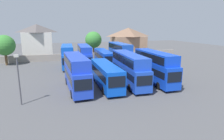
{
  "coord_description": "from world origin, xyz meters",
  "views": [
    {
      "loc": [
        -9.22,
        -27.15,
        8.95
      ],
      "look_at": [
        0.0,
        3.0,
        1.8
      ],
      "focal_mm": 30.46,
      "sensor_mm": 36.0,
      "label": 1
    }
  ],
  "objects_px": {
    "bus_6": "(84,55)",
    "tree_behind_wall": "(93,40)",
    "house_terrace_centre": "(128,41)",
    "bus_7": "(104,57)",
    "bus_1": "(76,71)",
    "house_terrace_left": "(38,41)",
    "bus_3": "(129,67)",
    "bus_2": "(106,74)",
    "bus_5": "(67,55)",
    "lamp_post_lot_edge": "(19,77)",
    "bus_8": "(120,52)",
    "tree_left_of_lot": "(5,45)",
    "bus_4": "(155,65)"
  },
  "relations": [
    {
      "from": "bus_1",
      "to": "tree_behind_wall",
      "type": "bearing_deg",
      "value": 161.79
    },
    {
      "from": "bus_8",
      "to": "lamp_post_lot_edge",
      "type": "bearing_deg",
      "value": -44.14
    },
    {
      "from": "bus_2",
      "to": "bus_7",
      "type": "xyz_separation_m",
      "value": [
        3.87,
        16.17,
        0.02
      ]
    },
    {
      "from": "bus_1",
      "to": "bus_3",
      "type": "xyz_separation_m",
      "value": [
        8.41,
        0.6,
        -0.07
      ]
    },
    {
      "from": "bus_6",
      "to": "lamp_post_lot_edge",
      "type": "xyz_separation_m",
      "value": [
        -10.73,
        -20.37,
        0.68
      ]
    },
    {
      "from": "bus_1",
      "to": "tree_left_of_lot",
      "type": "distance_m",
      "value": 27.18
    },
    {
      "from": "bus_3",
      "to": "house_terrace_centre",
      "type": "xyz_separation_m",
      "value": [
        12.81,
        32.55,
        1.73
      ]
    },
    {
      "from": "bus_7",
      "to": "tree_behind_wall",
      "type": "bearing_deg",
      "value": -178.24
    },
    {
      "from": "bus_3",
      "to": "tree_left_of_lot",
      "type": "bearing_deg",
      "value": -132.4
    },
    {
      "from": "bus_2",
      "to": "lamp_post_lot_edge",
      "type": "relative_size",
      "value": 1.92
    },
    {
      "from": "tree_behind_wall",
      "to": "lamp_post_lot_edge",
      "type": "distance_m",
      "value": 35.99
    },
    {
      "from": "house_terrace_left",
      "to": "bus_4",
      "type": "bearing_deg",
      "value": -58.68
    },
    {
      "from": "bus_8",
      "to": "tree_left_of_lot",
      "type": "height_order",
      "value": "tree_left_of_lot"
    },
    {
      "from": "bus_5",
      "to": "bus_2",
      "type": "bearing_deg",
      "value": 19.11
    },
    {
      "from": "bus_3",
      "to": "lamp_post_lot_edge",
      "type": "distance_m",
      "value": 15.97
    },
    {
      "from": "bus_3",
      "to": "bus_2",
      "type": "bearing_deg",
      "value": -81.86
    },
    {
      "from": "bus_8",
      "to": "tree_behind_wall",
      "type": "distance_m",
      "value": 13.0
    },
    {
      "from": "bus_3",
      "to": "bus_8",
      "type": "bearing_deg",
      "value": 168.7
    },
    {
      "from": "bus_6",
      "to": "bus_1",
      "type": "bearing_deg",
      "value": -9.41
    },
    {
      "from": "house_terrace_centre",
      "to": "tree_left_of_lot",
      "type": "distance_m",
      "value": 36.52
    },
    {
      "from": "bus_8",
      "to": "bus_4",
      "type": "bearing_deg",
      "value": 0.0
    },
    {
      "from": "house_terrace_centre",
      "to": "lamp_post_lot_edge",
      "type": "height_order",
      "value": "house_terrace_centre"
    },
    {
      "from": "bus_5",
      "to": "bus_6",
      "type": "relative_size",
      "value": 0.96
    },
    {
      "from": "bus_7",
      "to": "bus_8",
      "type": "relative_size",
      "value": 1.06
    },
    {
      "from": "house_terrace_centre",
      "to": "tree_behind_wall",
      "type": "distance_m",
      "value": 13.56
    },
    {
      "from": "bus_2",
      "to": "bus_5",
      "type": "relative_size",
      "value": 1.09
    },
    {
      "from": "bus_4",
      "to": "tree_behind_wall",
      "type": "distance_m",
      "value": 29.13
    },
    {
      "from": "house_terrace_left",
      "to": "house_terrace_centre",
      "type": "height_order",
      "value": "house_terrace_left"
    },
    {
      "from": "bus_2",
      "to": "house_terrace_centre",
      "type": "distance_m",
      "value": 37.02
    },
    {
      "from": "bus_3",
      "to": "bus_6",
      "type": "xyz_separation_m",
      "value": [
        -4.63,
        16.02,
        -0.0
      ]
    },
    {
      "from": "lamp_post_lot_edge",
      "to": "bus_8",
      "type": "bearing_deg",
      "value": 46.35
    },
    {
      "from": "bus_7",
      "to": "house_terrace_centre",
      "type": "xyz_separation_m",
      "value": [
        12.91,
        16.74,
        2.47
      ]
    },
    {
      "from": "bus_3",
      "to": "bus_4",
      "type": "distance_m",
      "value": 4.27
    },
    {
      "from": "bus_5",
      "to": "tree_left_of_lot",
      "type": "relative_size",
      "value": 1.47
    },
    {
      "from": "bus_2",
      "to": "bus_8",
      "type": "relative_size",
      "value": 1.01
    },
    {
      "from": "bus_6",
      "to": "tree_behind_wall",
      "type": "xyz_separation_m",
      "value": [
        4.63,
        12.13,
        2.51
      ]
    },
    {
      "from": "bus_5",
      "to": "bus_7",
      "type": "bearing_deg",
      "value": 93.0
    },
    {
      "from": "bus_2",
      "to": "bus_8",
      "type": "height_order",
      "value": "bus_8"
    },
    {
      "from": "bus_7",
      "to": "house_terrace_centre",
      "type": "distance_m",
      "value": 21.28
    },
    {
      "from": "bus_5",
      "to": "lamp_post_lot_edge",
      "type": "bearing_deg",
      "value": -15.17
    },
    {
      "from": "house_terrace_centre",
      "to": "bus_7",
      "type": "bearing_deg",
      "value": -127.64
    },
    {
      "from": "house_terrace_centre",
      "to": "lamp_post_lot_edge",
      "type": "xyz_separation_m",
      "value": [
        -28.16,
        -36.89,
        -1.06
      ]
    },
    {
      "from": "bus_8",
      "to": "tree_behind_wall",
      "type": "xyz_separation_m",
      "value": [
        -4.09,
        12.11,
        2.36
      ]
    },
    {
      "from": "bus_2",
      "to": "bus_4",
      "type": "xyz_separation_m",
      "value": [
        8.2,
        -0.21,
        0.87
      ]
    },
    {
      "from": "bus_1",
      "to": "house_terrace_left",
      "type": "distance_m",
      "value": 33.6
    },
    {
      "from": "tree_left_of_lot",
      "to": "bus_1",
      "type": "bearing_deg",
      "value": -59.07
    },
    {
      "from": "bus_1",
      "to": "house_terrace_centre",
      "type": "xyz_separation_m",
      "value": [
        21.22,
        33.15,
        1.67
      ]
    },
    {
      "from": "house_terrace_left",
      "to": "lamp_post_lot_edge",
      "type": "height_order",
      "value": "house_terrace_left"
    },
    {
      "from": "bus_5",
      "to": "house_terrace_centre",
      "type": "xyz_separation_m",
      "value": [
        21.3,
        16.66,
        1.68
      ]
    },
    {
      "from": "bus_1",
      "to": "tree_behind_wall",
      "type": "xyz_separation_m",
      "value": [
        8.41,
        28.75,
        2.44
      ]
    }
  ]
}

